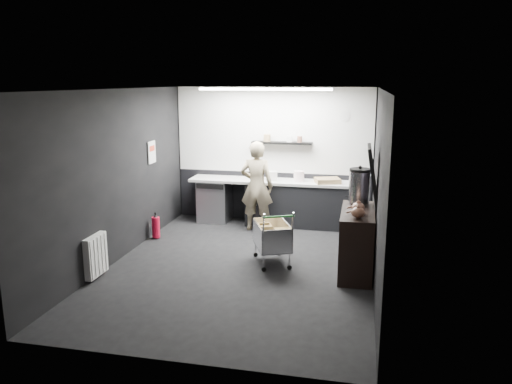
# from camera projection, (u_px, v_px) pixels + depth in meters

# --- Properties ---
(floor) EXTENTS (5.50, 5.50, 0.00)m
(floor) POSITION_uv_depth(u_px,v_px,m) (241.00, 266.00, 7.74)
(floor) COLOR black
(floor) RESTS_ON ground
(ceiling) EXTENTS (5.50, 5.50, 0.00)m
(ceiling) POSITION_uv_depth(u_px,v_px,m) (240.00, 89.00, 7.15)
(ceiling) COLOR white
(ceiling) RESTS_ON wall_back
(wall_back) EXTENTS (5.50, 0.00, 5.50)m
(wall_back) POSITION_uv_depth(u_px,v_px,m) (273.00, 155.00, 10.07)
(wall_back) COLOR black
(wall_back) RESTS_ON floor
(wall_front) EXTENTS (5.50, 0.00, 5.50)m
(wall_front) POSITION_uv_depth(u_px,v_px,m) (172.00, 236.00, 4.82)
(wall_front) COLOR black
(wall_front) RESTS_ON floor
(wall_left) EXTENTS (0.00, 5.50, 5.50)m
(wall_left) POSITION_uv_depth(u_px,v_px,m) (117.00, 176.00, 7.85)
(wall_left) COLOR black
(wall_left) RESTS_ON floor
(wall_right) EXTENTS (0.00, 5.50, 5.50)m
(wall_right) POSITION_uv_depth(u_px,v_px,m) (378.00, 187.00, 7.03)
(wall_right) COLOR black
(wall_right) RESTS_ON floor
(kitchen_wall_panel) EXTENTS (3.95, 0.02, 1.70)m
(kitchen_wall_panel) POSITION_uv_depth(u_px,v_px,m) (273.00, 130.00, 9.94)
(kitchen_wall_panel) COLOR silver
(kitchen_wall_panel) RESTS_ON wall_back
(dado_panel) EXTENTS (3.95, 0.02, 1.00)m
(dado_panel) POSITION_uv_depth(u_px,v_px,m) (273.00, 196.00, 10.23)
(dado_panel) COLOR black
(dado_panel) RESTS_ON wall_back
(floating_shelf) EXTENTS (1.20, 0.22, 0.04)m
(floating_shelf) POSITION_uv_depth(u_px,v_px,m) (282.00, 143.00, 9.84)
(floating_shelf) COLOR black
(floating_shelf) RESTS_ON wall_back
(wall_clock) EXTENTS (0.20, 0.03, 0.20)m
(wall_clock) POSITION_uv_depth(u_px,v_px,m) (345.00, 116.00, 9.58)
(wall_clock) COLOR silver
(wall_clock) RESTS_ON wall_back
(poster) EXTENTS (0.02, 0.30, 0.40)m
(poster) POSITION_uv_depth(u_px,v_px,m) (152.00, 152.00, 9.05)
(poster) COLOR silver
(poster) RESTS_ON wall_left
(poster_red_band) EXTENTS (0.02, 0.22, 0.10)m
(poster_red_band) POSITION_uv_depth(u_px,v_px,m) (152.00, 148.00, 9.03)
(poster_red_band) COLOR red
(poster_red_band) RESTS_ON poster
(radiator) EXTENTS (0.10, 0.50, 0.60)m
(radiator) POSITION_uv_depth(u_px,v_px,m) (96.00, 256.00, 7.20)
(radiator) COLOR silver
(radiator) RESTS_ON wall_left
(ceiling_strip) EXTENTS (2.40, 0.20, 0.04)m
(ceiling_strip) POSITION_uv_depth(u_px,v_px,m) (265.00, 89.00, 8.92)
(ceiling_strip) COLOR white
(ceiling_strip) RESTS_ON ceiling
(prep_counter) EXTENTS (3.20, 0.61, 0.90)m
(prep_counter) POSITION_uv_depth(u_px,v_px,m) (276.00, 202.00, 9.92)
(prep_counter) COLOR black
(prep_counter) RESTS_ON floor
(person) EXTENTS (0.63, 0.42, 1.72)m
(person) POSITION_uv_depth(u_px,v_px,m) (257.00, 186.00, 9.47)
(person) COLOR beige
(person) RESTS_ON floor
(shopping_cart) EXTENTS (0.77, 0.99, 0.89)m
(shopping_cart) POSITION_uv_depth(u_px,v_px,m) (272.00, 237.00, 7.80)
(shopping_cart) COLOR silver
(shopping_cart) RESTS_ON floor
(sideboard) EXTENTS (0.55, 1.28, 1.91)m
(sideboard) POSITION_uv_depth(u_px,v_px,m) (358.00, 233.00, 7.42)
(sideboard) COLOR black
(sideboard) RESTS_ON floor
(fire_extinguisher) EXTENTS (0.14, 0.14, 0.47)m
(fire_extinguisher) POSITION_uv_depth(u_px,v_px,m) (156.00, 226.00, 9.06)
(fire_extinguisher) COLOR red
(fire_extinguisher) RESTS_ON floor
(cardboard_box) EXTENTS (0.55, 0.48, 0.09)m
(cardboard_box) POSITION_uv_depth(u_px,v_px,m) (327.00, 181.00, 9.56)
(cardboard_box) COLOR olive
(cardboard_box) RESTS_ON prep_counter
(pink_tub) EXTENTS (0.20, 0.20, 0.20)m
(pink_tub) POSITION_uv_depth(u_px,v_px,m) (299.00, 176.00, 9.71)
(pink_tub) COLOR white
(pink_tub) RESTS_ON prep_counter
(white_container) EXTENTS (0.24, 0.21, 0.18)m
(white_container) POSITION_uv_depth(u_px,v_px,m) (272.00, 176.00, 9.78)
(white_container) COLOR silver
(white_container) RESTS_ON prep_counter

